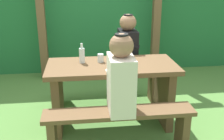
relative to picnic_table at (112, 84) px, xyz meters
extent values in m
plane|color=#51823A|center=(0.00, 0.00, -0.50)|extent=(12.00, 12.00, 0.00)
cube|color=#236C37|center=(0.00, 2.39, 0.51)|extent=(6.40, 1.07, 2.02)
cube|color=brown|center=(-0.92, 1.58, 0.56)|extent=(0.12, 0.12, 2.12)
cube|color=brown|center=(0.92, 1.58, 0.56)|extent=(0.12, 0.12, 2.12)
cube|color=brown|center=(0.00, 0.00, 0.21)|extent=(1.40, 0.64, 0.05)
cube|color=brown|center=(-0.60, 0.00, -0.16)|extent=(0.08, 0.54, 0.68)
cube|color=brown|center=(0.60, 0.00, -0.16)|extent=(0.08, 0.54, 0.68)
cube|color=brown|center=(0.00, -0.57, -0.05)|extent=(1.40, 0.24, 0.04)
cube|color=brown|center=(-0.62, -0.57, -0.28)|extent=(0.07, 0.22, 0.42)
cube|color=brown|center=(0.62, -0.57, -0.28)|extent=(0.07, 0.22, 0.42)
cube|color=brown|center=(0.00, 0.57, -0.05)|extent=(1.40, 0.24, 0.04)
cube|color=brown|center=(-0.62, 0.57, -0.28)|extent=(0.07, 0.22, 0.42)
cube|color=brown|center=(0.62, 0.57, -0.28)|extent=(0.07, 0.22, 0.42)
cube|color=silver|center=(0.01, -0.57, 0.23)|extent=(0.22, 0.34, 0.52)
sphere|color=#936B4C|center=(0.01, -0.57, 0.58)|extent=(0.21, 0.21, 0.21)
cylinder|color=black|center=(0.01, -0.57, 0.67)|extent=(0.12, 0.12, 0.02)
cylinder|color=silver|center=(0.01, -0.43, 0.33)|extent=(0.25, 0.07, 0.15)
cube|color=black|center=(0.27, 0.57, 0.23)|extent=(0.22, 0.34, 0.52)
sphere|color=#936B4C|center=(0.27, 0.57, 0.58)|extent=(0.21, 0.21, 0.21)
cylinder|color=black|center=(0.27, 0.57, 0.67)|extent=(0.12, 0.12, 0.02)
cylinder|color=black|center=(0.27, 0.43, 0.33)|extent=(0.25, 0.07, 0.15)
cylinder|color=silver|center=(-0.12, 0.09, 0.28)|extent=(0.07, 0.07, 0.09)
cylinder|color=silver|center=(-0.32, 0.09, 0.31)|extent=(0.06, 0.06, 0.16)
cylinder|color=silver|center=(-0.32, 0.09, 0.42)|extent=(0.03, 0.03, 0.06)
camera|label=1|loc=(-0.33, -2.79, 1.16)|focal=43.96mm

